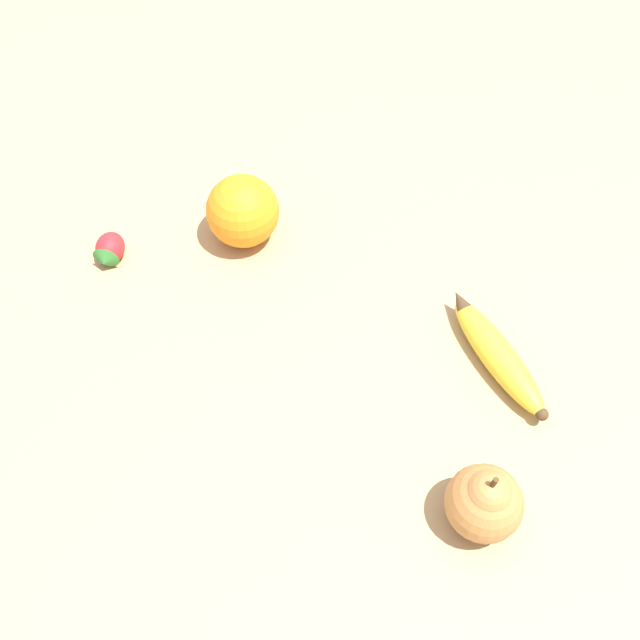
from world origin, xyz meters
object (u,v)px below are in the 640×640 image
at_px(banana, 497,354).
at_px(pear, 485,502).
at_px(orange, 243,211).
at_px(strawberry, 109,250).

relative_size(banana, pear, 1.79).
relative_size(banana, orange, 1.87).
distance_m(orange, strawberry, 0.17).
bearing_deg(orange, banana, -120.65).
bearing_deg(banana, pear, 140.82).
relative_size(pear, strawberry, 1.87).
distance_m(banana, orange, 0.34).
bearing_deg(pear, strawberry, 53.80).
relative_size(banana, strawberry, 3.34).
bearing_deg(pear, banana, -10.27).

